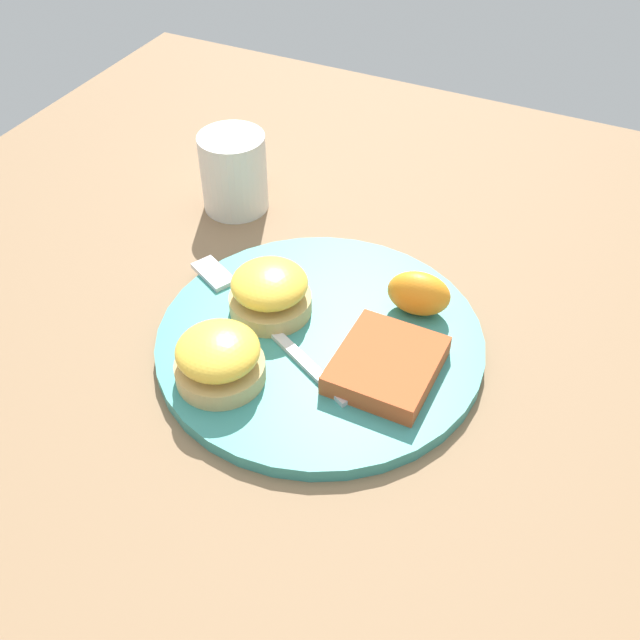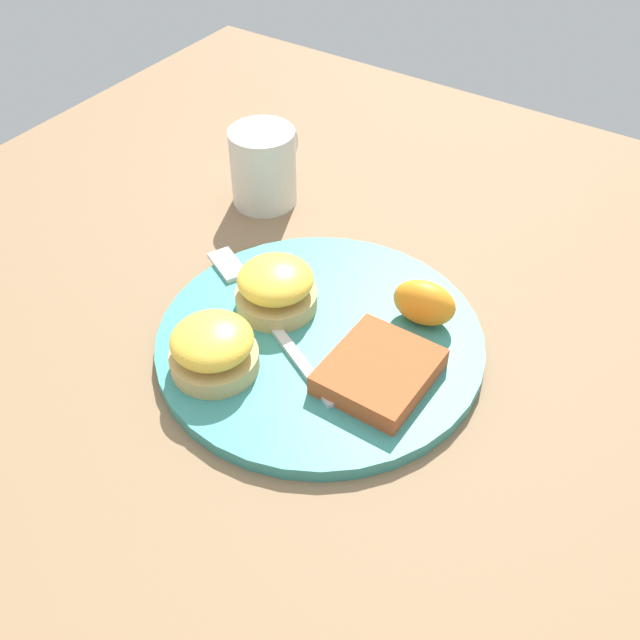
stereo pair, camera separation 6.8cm
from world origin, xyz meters
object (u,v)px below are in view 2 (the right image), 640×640
(orange_wedge, at_px, (424,303))
(hashbrown_patty, at_px, (379,371))
(sandwich_benedict_right, at_px, (213,348))
(sandwich_benedict_left, at_px, (276,287))
(fork, at_px, (262,310))
(cup, at_px, (264,166))

(orange_wedge, bearing_deg, hashbrown_patty, -177.63)
(sandwich_benedict_right, xyz_separation_m, hashbrown_patty, (0.07, -0.13, -0.01))
(sandwich_benedict_left, xyz_separation_m, sandwich_benedict_right, (-0.10, -0.00, 0.00))
(sandwich_benedict_left, distance_m, orange_wedge, 0.14)
(sandwich_benedict_right, bearing_deg, fork, 6.46)
(sandwich_benedict_right, height_order, hashbrown_patty, sandwich_benedict_right)
(sandwich_benedict_right, relative_size, hashbrown_patty, 0.82)
(orange_wedge, bearing_deg, fork, 119.15)
(cup, bearing_deg, fork, -144.36)
(sandwich_benedict_left, bearing_deg, sandwich_benedict_right, -178.55)
(orange_wedge, distance_m, fork, 0.15)
(sandwich_benedict_right, height_order, orange_wedge, sandwich_benedict_right)
(fork, bearing_deg, hashbrown_patty, -95.68)
(sandwich_benedict_right, relative_size, orange_wedge, 1.31)
(cup, bearing_deg, sandwich_benedict_right, -152.36)
(cup, bearing_deg, sandwich_benedict_left, -140.33)
(sandwich_benedict_right, bearing_deg, orange_wedge, -38.71)
(hashbrown_patty, xyz_separation_m, orange_wedge, (0.09, 0.00, 0.01))
(hashbrown_patty, distance_m, cup, 0.32)
(orange_wedge, bearing_deg, cup, 69.28)
(sandwich_benedict_left, relative_size, orange_wedge, 1.31)
(orange_wedge, xyz_separation_m, fork, (-0.07, 0.13, -0.02))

